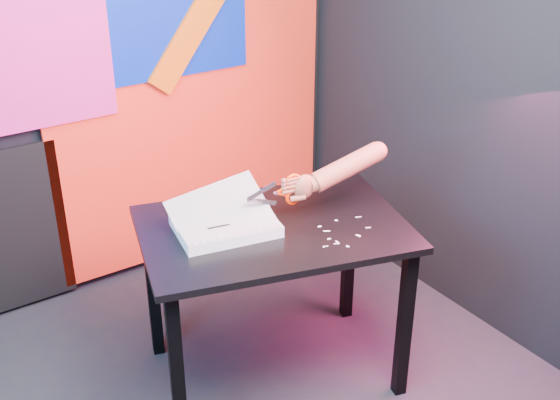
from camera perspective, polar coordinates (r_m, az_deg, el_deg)
room at (r=2.12m, az=-4.96°, el=5.20°), size 3.01×3.01×2.71m
backdrop at (r=3.55m, az=-15.64°, el=6.52°), size 2.88×0.05×2.08m
work_table at (r=2.90m, az=-0.55°, el=-3.91°), size 1.23×0.98×0.75m
printout_stack at (r=2.81m, az=-4.47°, el=-2.02°), size 0.44×0.36×0.21m
scissors at (r=2.85m, az=0.76°, el=0.81°), size 0.24×0.04×0.14m
hand_forearm at (r=2.94m, az=4.89°, el=2.45°), size 0.49×0.12×0.18m
paper_clippings at (r=2.80m, az=4.88°, el=-2.81°), size 0.28×0.20×0.00m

